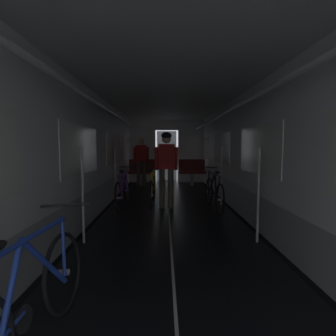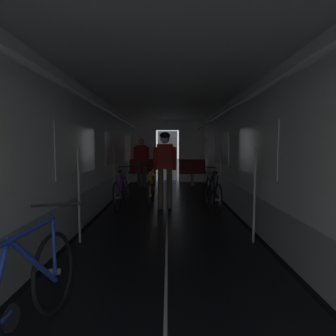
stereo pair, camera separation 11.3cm
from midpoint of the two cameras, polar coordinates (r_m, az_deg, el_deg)
train_car_shell at (r=5.44m, az=-0.36°, el=7.56°), size 3.14×12.34×2.57m
bench_seat_far_left at (r=9.98m, az=-5.71°, el=-0.37°), size 0.98×0.51×0.95m
bench_seat_far_right at (r=9.99m, az=4.63°, el=-0.36°), size 0.98×0.51×0.95m
bicycle_blue at (r=2.25m, az=-28.18°, el=-23.07°), size 0.44×1.69×0.95m
bicycle_black at (r=6.12m, az=8.94°, el=-5.18°), size 0.44×1.69×0.94m
bicycle_purple at (r=6.37m, az=-9.82°, el=-4.83°), size 0.44×1.69×0.95m
person_cyclist_aisle at (r=6.20m, az=-0.85°, el=1.39°), size 0.53×0.39×1.73m
bicycle_yellow_in_aisle at (r=6.55m, az=-3.68°, el=-4.51°), size 0.44×1.69×0.93m
person_standing_near_bench at (r=9.58m, az=-5.91°, el=1.87°), size 0.53×0.23×1.69m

